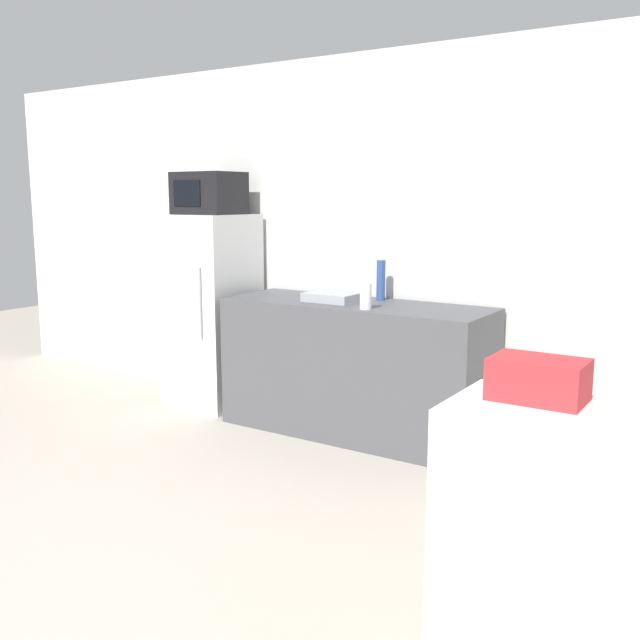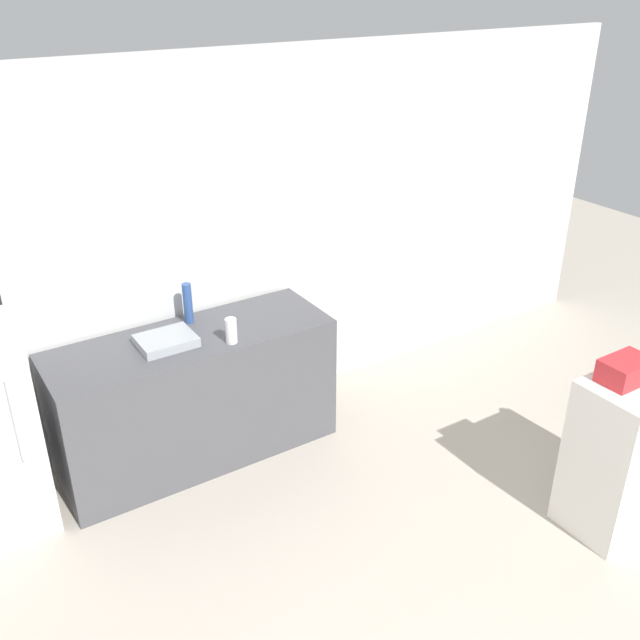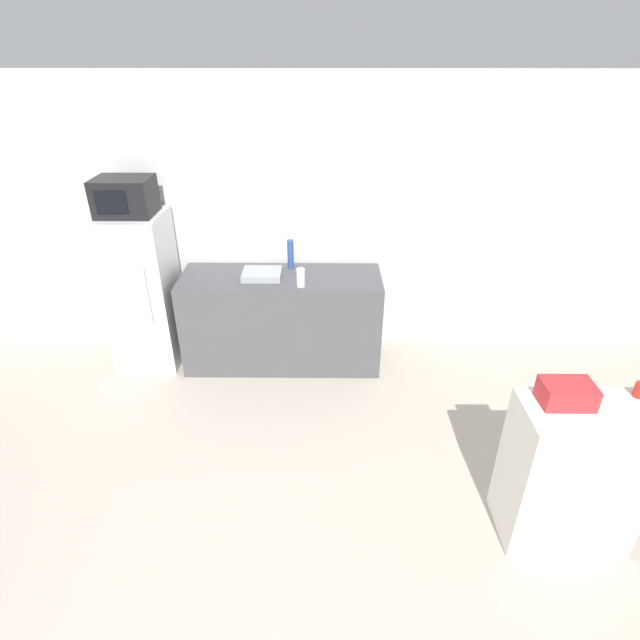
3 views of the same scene
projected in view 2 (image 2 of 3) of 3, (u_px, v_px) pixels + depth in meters
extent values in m
cube|color=silver|center=(169.00, 260.00, 4.70)|extent=(8.00, 0.06, 2.60)
cylinder|color=#B7B7BC|center=(15.00, 422.00, 3.83)|extent=(0.02, 0.02, 0.52)
cube|color=#4C4C51|center=(196.00, 397.00, 4.77)|extent=(1.85, 0.64, 0.91)
cube|color=#9EA3A8|center=(166.00, 341.00, 4.46)|extent=(0.35, 0.28, 0.06)
cylinder|color=#2D4C8C|center=(188.00, 303.00, 4.69)|extent=(0.06, 0.06, 0.28)
cylinder|color=silver|center=(231.00, 331.00, 4.47)|extent=(0.07, 0.07, 0.17)
cube|color=white|center=(631.00, 450.00, 4.19)|extent=(0.75, 0.44, 0.98)
cube|color=red|center=(626.00, 370.00, 3.93)|extent=(0.29, 0.19, 0.13)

